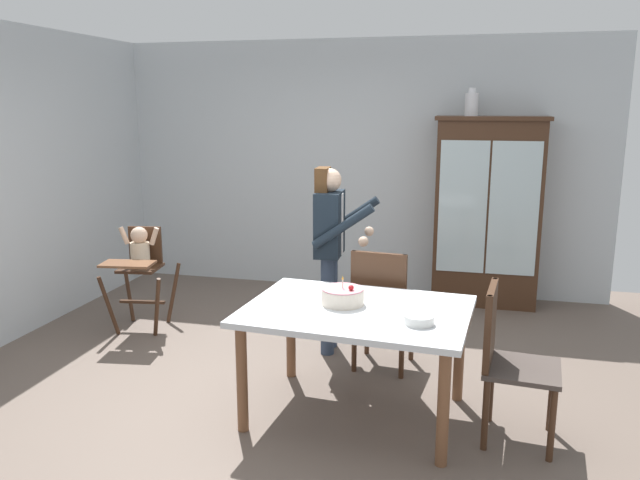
# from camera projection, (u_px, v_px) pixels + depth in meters

# --- Properties ---
(ground_plane) EXTENTS (6.24, 6.24, 0.00)m
(ground_plane) POSITION_uv_depth(u_px,v_px,m) (290.00, 386.00, 4.56)
(ground_plane) COLOR #66564C
(wall_back) EXTENTS (5.32, 0.06, 2.70)m
(wall_back) POSITION_uv_depth(u_px,v_px,m) (357.00, 167.00, 6.77)
(wall_back) COLOR silver
(wall_back) RESTS_ON ground_plane
(china_cabinet) EXTENTS (1.09, 0.48, 1.91)m
(china_cabinet) POSITION_uv_depth(u_px,v_px,m) (487.00, 212.00, 6.28)
(china_cabinet) COLOR #422819
(china_cabinet) RESTS_ON ground_plane
(ceramic_vase) EXTENTS (0.13, 0.13, 0.27)m
(ceramic_vase) POSITION_uv_depth(u_px,v_px,m) (472.00, 104.00, 6.10)
(ceramic_vase) COLOR white
(ceramic_vase) RESTS_ON china_cabinet
(high_chair_with_toddler) EXTENTS (0.65, 0.74, 0.95)m
(high_chair_with_toddler) POSITION_uv_depth(u_px,v_px,m) (140.00, 259.00, 5.61)
(high_chair_with_toddler) COLOR #422819
(high_chair_with_toddler) RESTS_ON ground_plane
(adult_person) EXTENTS (0.51, 0.50, 1.53)m
(adult_person) POSITION_uv_depth(u_px,v_px,m) (330.00, 237.00, 5.03)
(adult_person) COLOR #33425B
(adult_person) RESTS_ON ground_plane
(dining_table) EXTENTS (1.50, 1.14, 0.74)m
(dining_table) POSITION_uv_depth(u_px,v_px,m) (357.00, 321.00, 4.01)
(dining_table) COLOR silver
(dining_table) RESTS_ON ground_plane
(birthday_cake) EXTENTS (0.28, 0.28, 0.19)m
(birthday_cake) POSITION_uv_depth(u_px,v_px,m) (343.00, 296.00, 4.06)
(birthday_cake) COLOR beige
(birthday_cake) RESTS_ON dining_table
(serving_bowl) EXTENTS (0.18, 0.18, 0.05)m
(serving_bowl) POSITION_uv_depth(u_px,v_px,m) (419.00, 319.00, 3.70)
(serving_bowl) COLOR silver
(serving_bowl) RESTS_ON dining_table
(dining_chair_far_side) EXTENTS (0.48, 0.48, 0.96)m
(dining_chair_far_side) POSITION_uv_depth(u_px,v_px,m) (381.00, 302.00, 4.71)
(dining_chair_far_side) COLOR #422819
(dining_chair_far_side) RESTS_ON ground_plane
(dining_chair_right_end) EXTENTS (0.48, 0.48, 0.96)m
(dining_chair_right_end) POSITION_uv_depth(u_px,v_px,m) (506.00, 352.00, 3.75)
(dining_chair_right_end) COLOR #422819
(dining_chair_right_end) RESTS_ON ground_plane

